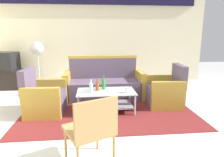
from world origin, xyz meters
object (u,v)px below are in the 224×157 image
bottle_clear (91,88)px  armchair_right (165,92)px  armchair_left (44,99)px  tv_stand (8,79)px  cup (127,90)px  television (5,61)px  coffee_table (106,98)px  couch (104,85)px  bottle_brown (97,86)px  pedestal_fan (37,51)px  wicker_chair (92,127)px  bottle_green (104,84)px

bottle_clear → armchair_right: bearing=10.9°
armchair_left → tv_stand: bearing=-141.2°
cup → television: 3.62m
coffee_table → couch: bearing=89.3°
armchair_right → tv_stand: armchair_right is taller
bottle_brown → television: (-2.42, 1.87, 0.26)m
couch → pedestal_fan: (-1.75, 1.13, 0.70)m
couch → wicker_chair: 2.51m
armchair_left → tv_stand: armchair_left is taller
cup → tv_stand: (-2.95, 2.08, -0.20)m
tv_stand → cup: bearing=-35.1°
bottle_brown → bottle_clear: bearing=-134.1°
bottle_green → armchair_right: bearing=3.8°
cup → bottle_brown: bearing=159.1°
television → bottle_brown: bearing=156.3°
couch → cup: 1.07m
armchair_right → pedestal_fan: 3.55m
armchair_left → bottle_green: (1.13, 0.12, 0.23)m
armchair_left → bottle_clear: (0.88, -0.09, 0.22)m
wicker_chair → pedestal_fan: bearing=87.5°
bottle_green → pedestal_fan: (-1.71, 1.83, 0.50)m
bottle_brown → cup: 0.58m
armchair_right → armchair_left: bearing=98.8°
wicker_chair → tv_stand: bearing=98.3°
armchair_left → television: size_ratio=1.23×
couch → bottle_brown: bearing=76.5°
tv_stand → wicker_chair: size_ratio=0.95×
bottle_green → tv_stand: (-2.54, 1.78, -0.25)m
bottle_clear → pedestal_fan: pedestal_fan is taller
pedestal_fan → wicker_chair: 3.94m
bottle_brown → coffee_table: bearing=-19.8°
couch → coffee_table: 0.85m
television → wicker_chair: bearing=136.9°
couch → bottle_green: (-0.05, -0.70, 0.20)m
tv_stand → armchair_left: bearing=-53.4°
armchair_right → bottle_brown: (-1.42, -0.17, 0.21)m
television → cup: bearing=158.9°
cup → couch: bearing=110.1°
bottle_clear → wicker_chair: bearing=-89.5°
coffee_table → television: television is taller
bottle_green → television: television is taller
couch → bottle_brown: couch is taller
bottle_green → cup: bottle_green is taller
armchair_left → bottle_brown: armchair_left is taller
television → couch: bearing=171.3°
coffee_table → wicker_chair: size_ratio=1.31×
bottle_clear → bottle_brown: (0.12, 0.12, -0.01)m
bottle_green → tv_stand: size_ratio=0.35×
television → armchair_left: bearing=140.6°
bottle_clear → coffee_table: bearing=13.0°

